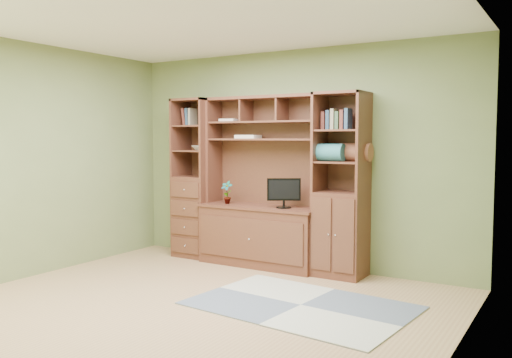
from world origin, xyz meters
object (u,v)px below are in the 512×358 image
Objects in this scene: left_tower at (196,178)px; right_tower at (341,185)px; center_hutch at (260,181)px; monitor at (284,188)px.

right_tower is at bearing 0.00° from left_tower.
center_hutch is at bearing -177.77° from right_tower.
right_tower is 0.69m from monitor.
left_tower is 4.27× the size of monitor.
right_tower is (1.02, 0.04, 0.00)m from center_hutch.
left_tower is at bearing 143.80° from monitor.
center_hutch is 0.35m from monitor.
monitor is (-0.68, -0.07, -0.05)m from right_tower.
left_tower reaches higher than monitor.
center_hutch is 1.00m from left_tower.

